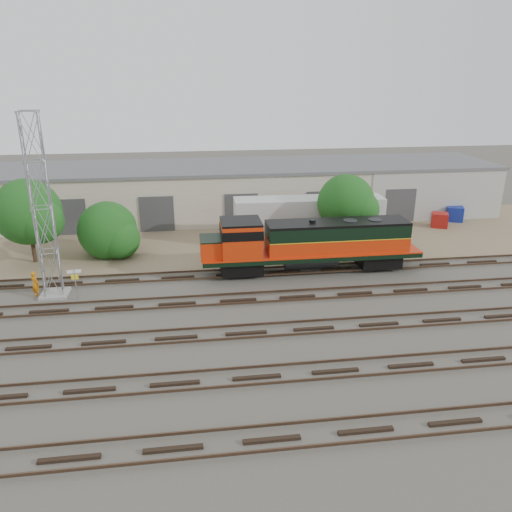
{
  "coord_description": "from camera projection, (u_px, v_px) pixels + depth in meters",
  "views": [
    {
      "loc": [
        -2.88,
        -28.33,
        14.18
      ],
      "look_at": [
        1.53,
        4.0,
        2.2
      ],
      "focal_mm": 35.0,
      "sensor_mm": 36.0,
      "label": 1
    }
  ],
  "objects": [
    {
      "name": "tree_mid",
      "position": [
        111.0,
        233.0,
        40.56
      ],
      "size": [
        5.03,
        4.79,
        4.79
      ],
      "color": "#382619",
      "rests_on": "ground"
    },
    {
      "name": "warehouse",
      "position": [
        217.0,
        191.0,
        52.07
      ],
      "size": [
        58.4,
        10.4,
        5.3
      ],
      "color": "beige",
      "rests_on": "ground"
    },
    {
      "name": "locomotive",
      "position": [
        308.0,
        243.0,
        37.13
      ],
      "size": [
        16.45,
        2.89,
        3.95
      ],
      "color": "black",
      "rests_on": "tracks"
    },
    {
      "name": "ground",
      "position": [
        241.0,
        311.0,
        31.61
      ],
      "size": [
        140.0,
        140.0,
        0.0
      ],
      "primitive_type": "plane",
      "color": "#47423A",
      "rests_on": "ground"
    },
    {
      "name": "worker",
      "position": [
        35.0,
        284.0,
        33.43
      ],
      "size": [
        0.78,
        0.75,
        1.79
      ],
      "primitive_type": "imported",
      "rotation": [
        0.0,
        0.0,
        2.45
      ],
      "color": "orange",
      "rests_on": "ground"
    },
    {
      "name": "tree_west",
      "position": [
        31.0,
        214.0,
        38.33
      ],
      "size": [
        5.37,
        5.12,
        6.7
      ],
      "color": "#382619",
      "rests_on": "ground"
    },
    {
      "name": "dumpster_red",
      "position": [
        439.0,
        220.0,
        48.7
      ],
      "size": [
        1.93,
        1.88,
        1.4
      ],
      "primitive_type": "cube",
      "rotation": [
        0.0,
        0.0,
        -0.41
      ],
      "color": "#9D1611",
      "rests_on": "ground"
    },
    {
      "name": "semi_trailer",
      "position": [
        312.0,
        214.0,
        43.8
      ],
      "size": [
        13.12,
        2.93,
        4.02
      ],
      "rotation": [
        0.0,
        0.0,
        -0.02
      ],
      "color": "silver",
      "rests_on": "ground"
    },
    {
      "name": "sign_post",
      "position": [
        75.0,
        279.0,
        32.68
      ],
      "size": [
        0.89,
        0.13,
        2.18
      ],
      "color": "gray",
      "rests_on": "ground"
    },
    {
      "name": "dirt_strip",
      "position": [
        223.0,
        238.0,
        45.56
      ],
      "size": [
        80.0,
        16.0,
        0.02
      ],
      "primitive_type": "cube",
      "color": "#726047",
      "rests_on": "ground"
    },
    {
      "name": "dumpster_blue",
      "position": [
        454.0,
        214.0,
        50.7
      ],
      "size": [
        2.04,
        1.98,
        1.5
      ],
      "primitive_type": "cube",
      "rotation": [
        0.0,
        0.0,
        -0.38
      ],
      "color": "navy",
      "rests_on": "ground"
    },
    {
      "name": "tree_east",
      "position": [
        349.0,
        204.0,
        41.52
      ],
      "size": [
        4.98,
        4.74,
        6.4
      ],
      "color": "#382619",
      "rests_on": "ground"
    },
    {
      "name": "tracks",
      "position": [
        246.0,
        333.0,
        28.79
      ],
      "size": [
        80.0,
        20.4,
        0.28
      ],
      "color": "black",
      "rests_on": "ground"
    },
    {
      "name": "signal_tower",
      "position": [
        43.0,
        211.0,
        31.87
      ],
      "size": [
        1.78,
        1.78,
        12.08
      ],
      "rotation": [
        0.0,
        0.0,
        0.16
      ],
      "color": "gray",
      "rests_on": "ground"
    }
  ]
}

